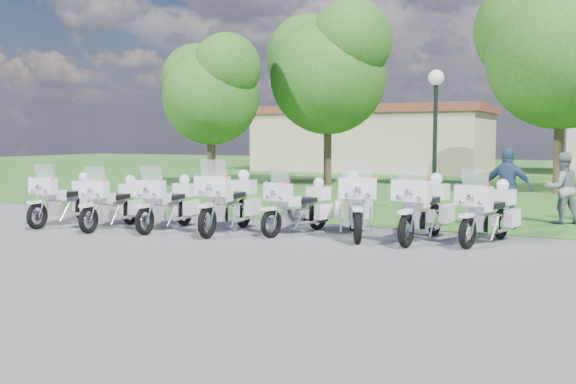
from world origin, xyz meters
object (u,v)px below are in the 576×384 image
at_px(motorcycle_7, 488,211).
at_px(motorcycle_0, 65,199).
at_px(motorcycle_1, 114,202).
at_px(bystander_b, 562,188).
at_px(motorcycle_5, 355,204).
at_px(motorcycle_6, 424,207).
at_px(motorcycle_3, 229,201).
at_px(motorcycle_2, 169,202).
at_px(lamp_post, 436,105).
at_px(bystander_c, 508,189).
at_px(motorcycle_4, 299,206).

bearing_deg(motorcycle_7, motorcycle_0, 23.94).
bearing_deg(motorcycle_1, bystander_b, -155.21).
relative_size(motorcycle_5, motorcycle_6, 0.95).
relative_size(motorcycle_3, motorcycle_6, 1.00).
height_order(motorcycle_2, lamp_post, lamp_post).
xyz_separation_m(motorcycle_2, bystander_b, (8.35, 5.18, 0.25)).
bearing_deg(motorcycle_6, motorcycle_5, 8.60).
height_order(motorcycle_2, motorcycle_3, motorcycle_3).
xyz_separation_m(motorcycle_7, bystander_c, (0.10, 2.21, 0.31)).
bearing_deg(motorcycle_5, motorcycle_6, 160.82).
relative_size(motorcycle_5, bystander_b, 1.34).
distance_m(motorcycle_0, bystander_b, 12.55).
relative_size(motorcycle_5, bystander_c, 1.25).
height_order(motorcycle_4, motorcycle_6, motorcycle_6).
relative_size(bystander_b, bystander_c, 0.93).
relative_size(motorcycle_4, lamp_post, 0.54).
height_order(motorcycle_0, motorcycle_7, motorcycle_7).
bearing_deg(motorcycle_6, motorcycle_0, 14.16).
distance_m(motorcycle_3, motorcycle_6, 4.43).
relative_size(motorcycle_6, motorcycle_7, 1.10).
relative_size(motorcycle_3, motorcycle_5, 1.05).
distance_m(motorcycle_0, lamp_post, 10.34).
bearing_deg(lamp_post, motorcycle_6, -79.22).
height_order(bystander_b, bystander_c, bystander_c).
distance_m(motorcycle_2, motorcycle_7, 7.27).
bearing_deg(motorcycle_7, bystander_b, -93.29).
relative_size(motorcycle_2, lamp_post, 0.57).
bearing_deg(motorcycle_2, motorcycle_3, -171.99).
distance_m(motorcycle_5, motorcycle_7, 2.83).
distance_m(motorcycle_5, lamp_post, 5.50).
relative_size(motorcycle_2, motorcycle_5, 0.96).
height_order(motorcycle_4, lamp_post, lamp_post).
xyz_separation_m(motorcycle_6, bystander_c, (1.39, 2.47, 0.26)).
bearing_deg(bystander_b, motorcycle_4, 8.37).
bearing_deg(motorcycle_0, motorcycle_4, -172.07).
xyz_separation_m(motorcycle_3, motorcycle_4, (1.55, 0.53, -0.08)).
bearing_deg(motorcycle_5, motorcycle_0, -12.47).
bearing_deg(motorcycle_7, motorcycle_6, 25.61).
bearing_deg(bystander_b, motorcycle_6, 27.84).
bearing_deg(motorcycle_5, motorcycle_3, -10.17).
relative_size(motorcycle_6, lamp_post, 0.62).
relative_size(lamp_post, bystander_b, 2.27).
height_order(motorcycle_0, motorcycle_4, motorcycle_0).
relative_size(motorcycle_2, motorcycle_6, 0.91).
distance_m(motorcycle_4, motorcycle_7, 4.13).
bearing_deg(motorcycle_4, bystander_c, -131.63).
xyz_separation_m(motorcycle_0, motorcycle_7, (10.03, 1.74, 0.01)).
bearing_deg(bystander_c, motorcycle_2, 33.90).
bearing_deg(motorcycle_1, motorcycle_3, -171.34).
height_order(motorcycle_3, motorcycle_7, motorcycle_3).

